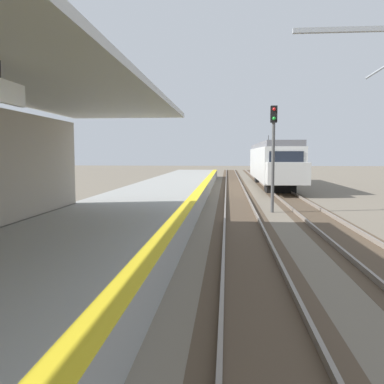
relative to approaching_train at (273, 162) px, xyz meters
name	(u,v)px	position (x,y,z in m)	size (l,w,h in m)	color
station_platform	(118,224)	(-7.80, -23.69, -1.73)	(5.00, 80.00, 0.91)	#999993
track_pair_nearest_platform	(241,219)	(-3.40, -19.69, -2.13)	(2.34, 120.00, 0.16)	#4C3D2D
track_pair_middle	(322,220)	(0.00, -19.69, -2.13)	(2.34, 120.00, 0.16)	#4C3D2D
approaching_train	(273,162)	(0.00, 0.00, 0.00)	(2.93, 19.60, 4.76)	silver
rail_signal_post	(273,147)	(-1.80, -16.98, 1.02)	(0.32, 0.34, 5.20)	#4C4C4C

